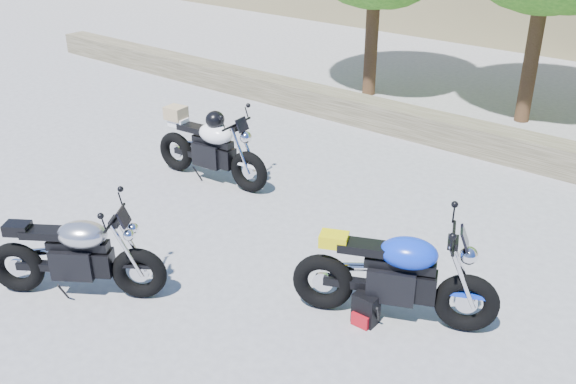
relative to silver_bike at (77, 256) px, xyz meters
The scene contains 6 objects.
ground 1.72m from the silver_bike, 55.58° to the left, with size 90.00×90.00×0.00m, color gray.
stone_wall 6.92m from the silver_bike, 82.28° to the left, with size 22.00×0.55×0.50m, color #4E4734.
silver_bike is the anchor object (origin of this frame).
white_bike 3.31m from the silver_bike, 108.52° to the left, with size 2.11×0.67×1.17m.
blue_bike 3.52m from the silver_bike, 31.31° to the left, with size 2.07×1.07×1.10m.
backpack 3.24m from the silver_bike, 29.35° to the left, with size 0.26×0.22×0.35m.
Camera 1 is at (4.74, -4.63, 4.28)m, focal length 40.00 mm.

